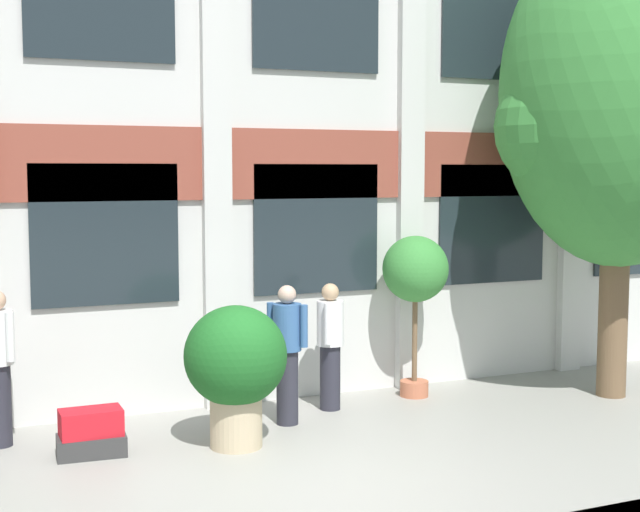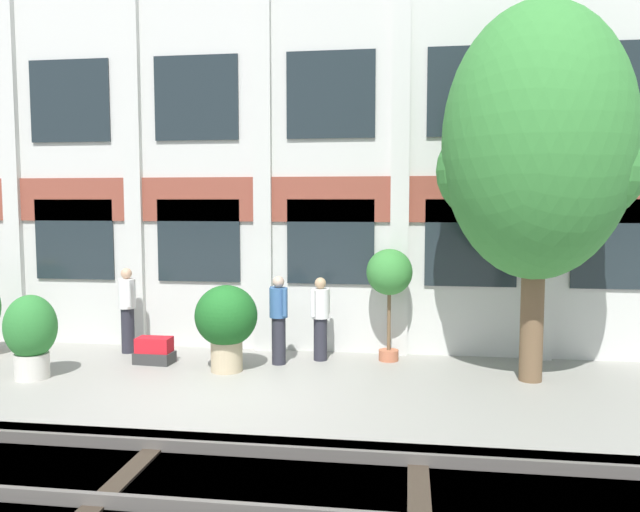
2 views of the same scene
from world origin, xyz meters
The scene contains 8 objects.
ground_plane centered at (0.00, 0.00, 0.00)m, with size 80.00×80.00×0.00m, color gray.
apartment_facade centered at (0.00, 3.30, 4.13)m, with size 16.86×0.64×8.31m.
broadleaf_tree centered at (5.02, 1.51, 3.93)m, with size 3.28×3.12×6.32m.
potted_plant_stone_basin centered at (-0.30, 1.37, 0.93)m, with size 1.12×1.12×1.56m.
potted_plant_square_trough centered at (-1.81, 1.69, 0.24)m, with size 0.75×0.47×0.50m.
potted_plant_terracotta_small centered at (2.57, 2.53, 1.64)m, with size 0.88×0.88×2.16m.
resident_by_doorway centered at (0.53, 1.97, 0.90)m, with size 0.39×0.41×1.67m.
resident_near_plants centered at (1.27, 2.37, 0.86)m, with size 0.34×0.46×1.61m.
Camera 1 is at (-3.22, -7.73, 3.01)m, focal length 50.00 mm.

